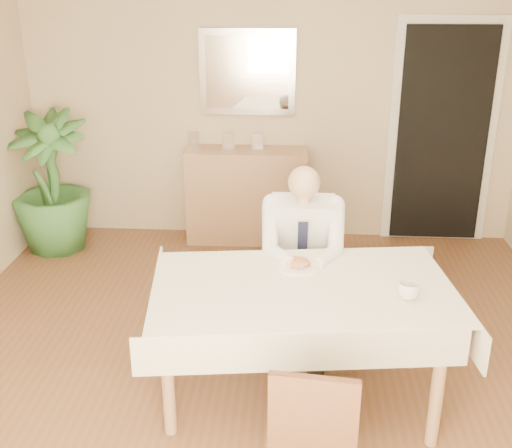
# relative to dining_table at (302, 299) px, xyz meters

# --- Properties ---
(room) EXTENTS (5.00, 5.02, 2.60)m
(room) POSITION_rel_dining_table_xyz_m (-0.29, 0.08, 0.63)
(room) COLOR brown
(room) RESTS_ON ground
(doorway) EXTENTS (0.96, 0.07, 2.10)m
(doorway) POSITION_rel_dining_table_xyz_m (1.26, 2.54, 0.33)
(doorway) COLOR white
(doorway) RESTS_ON ground
(mirror) EXTENTS (0.86, 0.04, 0.76)m
(mirror) POSITION_rel_dining_table_xyz_m (-0.51, 2.55, 0.88)
(mirror) COLOR silver
(mirror) RESTS_ON room
(dining_table) EXTENTS (1.84, 1.22, 0.75)m
(dining_table) POSITION_rel_dining_table_xyz_m (0.00, 0.00, 0.00)
(dining_table) COLOR #916D4C
(dining_table) RESTS_ON ground
(chair_far) EXTENTS (0.50, 0.50, 0.94)m
(chair_far) POSITION_rel_dining_table_xyz_m (0.00, 0.89, -0.13)
(chair_far) COLOR #442417
(chair_far) RESTS_ON ground
(chair_near) EXTENTS (0.44, 0.44, 0.83)m
(chair_near) POSITION_rel_dining_table_xyz_m (0.05, -0.88, -0.21)
(chair_near) COLOR #442417
(chair_near) RESTS_ON ground
(seated_man) EXTENTS (0.48, 0.72, 1.24)m
(seated_man) POSITION_rel_dining_table_xyz_m (-0.00, 0.59, 0.02)
(seated_man) COLOR white
(seated_man) RESTS_ON ground
(plate) EXTENTS (0.26, 0.26, 0.02)m
(plate) POSITION_rel_dining_table_xyz_m (-0.03, 0.24, 0.09)
(plate) COLOR white
(plate) RESTS_ON dining_table
(food) EXTENTS (0.14, 0.14, 0.06)m
(food) POSITION_rel_dining_table_xyz_m (-0.03, 0.24, 0.11)
(food) COLOR brown
(food) RESTS_ON dining_table
(knife) EXTENTS (0.01, 0.13, 0.01)m
(knife) POSITION_rel_dining_table_xyz_m (0.01, 0.18, 0.11)
(knife) COLOR silver
(knife) RESTS_ON dining_table
(fork) EXTENTS (0.01, 0.13, 0.01)m
(fork) POSITION_rel_dining_table_xyz_m (-0.07, 0.18, 0.11)
(fork) COLOR silver
(fork) RESTS_ON dining_table
(coffee_mug) EXTENTS (0.15, 0.15, 0.09)m
(coffee_mug) POSITION_rel_dining_table_xyz_m (0.57, -0.11, 0.13)
(coffee_mug) COLOR white
(coffee_mug) RESTS_ON dining_table
(sideboard) EXTENTS (1.11, 0.39, 0.88)m
(sideboard) POSITION_rel_dining_table_xyz_m (-0.51, 2.40, -0.23)
(sideboard) COLOR #916D4C
(sideboard) RESTS_ON ground
(photo_frame_left) EXTENTS (0.10, 0.02, 0.14)m
(photo_frame_left) POSITION_rel_dining_table_xyz_m (-1.01, 2.48, 0.28)
(photo_frame_left) COLOR silver
(photo_frame_left) RESTS_ON sideboard
(photo_frame_center) EXTENTS (0.10, 0.02, 0.14)m
(photo_frame_center) POSITION_rel_dining_table_xyz_m (-0.68, 2.43, 0.28)
(photo_frame_center) COLOR silver
(photo_frame_center) RESTS_ON sideboard
(photo_frame_right) EXTENTS (0.10, 0.02, 0.14)m
(photo_frame_right) POSITION_rel_dining_table_xyz_m (-0.41, 2.43, 0.28)
(photo_frame_right) COLOR silver
(photo_frame_right) RESTS_ON sideboard
(potted_palm) EXTENTS (0.72, 0.72, 1.27)m
(potted_palm) POSITION_rel_dining_table_xyz_m (-2.24, 2.08, -0.04)
(potted_palm) COLOR #2E5F28
(potted_palm) RESTS_ON ground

